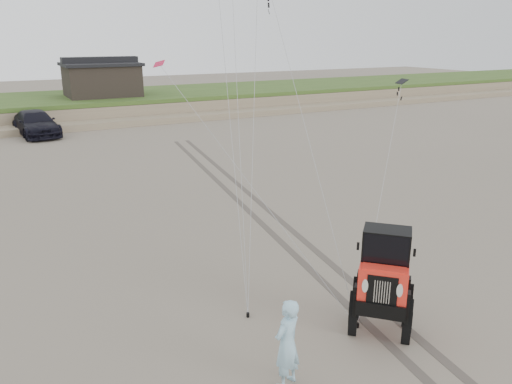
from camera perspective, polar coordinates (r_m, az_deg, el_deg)
ground at (r=13.22m, az=9.51°, el=-13.83°), size 160.00×160.00×0.00m
dune_ridge at (r=47.24m, az=-19.49°, el=9.17°), size 160.00×14.25×1.73m
cabin at (r=46.85m, az=-17.24°, el=12.30°), size 6.40×5.40×3.35m
truck_c at (r=39.01m, az=-23.86°, el=7.18°), size 3.13×6.18×1.72m
jeep at (r=12.30m, az=14.23°, el=-11.16°), size 5.61×5.61×2.06m
man at (r=10.37m, az=3.56°, el=-16.92°), size 0.83×0.70×1.92m
stake_main at (r=12.99m, az=-0.93°, el=-13.86°), size 0.08×0.08×0.12m
stake_aux at (r=12.83m, az=11.52°, el=-14.69°), size 0.08×0.08×0.12m
tire_tracks at (r=20.30m, az=0.31°, el=-2.15°), size 5.22×29.74×0.01m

